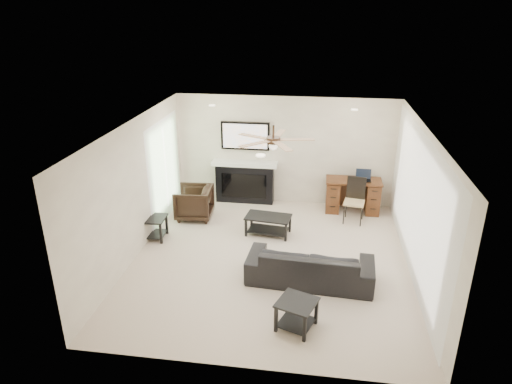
{
  "coord_description": "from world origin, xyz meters",
  "views": [
    {
      "loc": [
        0.77,
        -7.27,
        4.35
      ],
      "look_at": [
        -0.35,
        0.52,
        1.11
      ],
      "focal_mm": 32.0,
      "sensor_mm": 36.0,
      "label": 1
    }
  ],
  "objects_px": {
    "desk": "(353,196)",
    "fireplace_unit": "(245,164)",
    "sofa": "(310,265)",
    "coffee_table": "(268,225)",
    "armchair": "(194,203)"
  },
  "relations": [
    {
      "from": "desk",
      "to": "fireplace_unit",
      "type": "bearing_deg",
      "value": 175.47
    },
    {
      "from": "fireplace_unit",
      "to": "desk",
      "type": "bearing_deg",
      "value": -4.53
    },
    {
      "from": "sofa",
      "to": "coffee_table",
      "type": "bearing_deg",
      "value": -56.97
    },
    {
      "from": "armchair",
      "to": "desk",
      "type": "xyz_separation_m",
      "value": [
        3.45,
        0.83,
        0.03
      ]
    },
    {
      "from": "fireplace_unit",
      "to": "armchair",
      "type": "bearing_deg",
      "value": -132.81
    },
    {
      "from": "fireplace_unit",
      "to": "coffee_table",
      "type": "bearing_deg",
      "value": -64.79
    },
    {
      "from": "sofa",
      "to": "desk",
      "type": "bearing_deg",
      "value": -102.16
    },
    {
      "from": "armchair",
      "to": "coffee_table",
      "type": "xyz_separation_m",
      "value": [
        1.7,
        -0.55,
        -0.15
      ]
    },
    {
      "from": "armchair",
      "to": "desk",
      "type": "bearing_deg",
      "value": 100.09
    },
    {
      "from": "sofa",
      "to": "fireplace_unit",
      "type": "height_order",
      "value": "fireplace_unit"
    },
    {
      "from": "coffee_table",
      "to": "desk",
      "type": "distance_m",
      "value": 2.24
    },
    {
      "from": "sofa",
      "to": "fireplace_unit",
      "type": "distance_m",
      "value": 3.64
    },
    {
      "from": "fireplace_unit",
      "to": "desk",
      "type": "xyz_separation_m",
      "value": [
        2.49,
        -0.2,
        -0.57
      ]
    },
    {
      "from": "armchair",
      "to": "coffee_table",
      "type": "relative_size",
      "value": 0.87
    },
    {
      "from": "coffee_table",
      "to": "fireplace_unit",
      "type": "height_order",
      "value": "fireplace_unit"
    }
  ]
}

